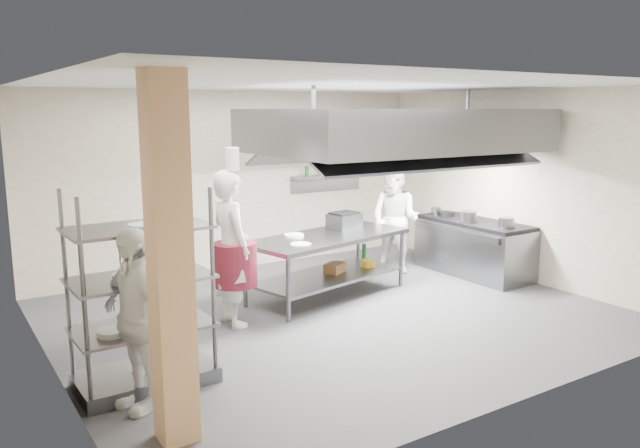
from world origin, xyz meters
TOP-DOWN VIEW (x-y plane):
  - floor at (0.00, 0.00)m, footprint 7.00×7.00m
  - ceiling at (0.00, 0.00)m, footprint 7.00×7.00m
  - wall_back at (0.00, 3.00)m, footprint 7.00×0.00m
  - wall_left at (-3.50, 0.00)m, footprint 0.00×6.00m
  - wall_right at (3.50, 0.00)m, footprint 0.00×6.00m
  - column at (-2.90, -1.90)m, footprint 0.30×0.30m
  - exhaust_hood at (1.30, 0.40)m, footprint 4.00×2.50m
  - hood_strip_a at (0.40, 0.40)m, footprint 1.60×0.12m
  - hood_strip_b at (2.20, 0.40)m, footprint 1.60×0.12m
  - wall_shelf at (1.80, 2.84)m, footprint 1.50×0.28m
  - island at (0.37, 0.77)m, footprint 2.67×1.55m
  - island_worktop at (0.37, 0.77)m, footprint 2.67×1.55m
  - island_undershelf at (0.37, 0.77)m, footprint 2.45×1.41m
  - pass_rack at (-2.80, -0.73)m, footprint 1.33×0.80m
  - cooking_range at (3.08, 0.50)m, footprint 0.80×2.00m
  - range_top at (3.08, 0.50)m, footprint 0.78×1.96m
  - chef_head at (-1.31, 0.43)m, footprint 0.48×0.73m
  - chef_line at (2.07, 1.32)m, footprint 0.96×1.06m
  - chef_plating at (-2.99, -1.18)m, footprint 0.65×1.06m
  - griddle at (0.87, 1.07)m, footprint 0.52×0.44m
  - wicker_basket at (0.53, 0.82)m, footprint 0.39×0.34m
  - stockpot at (2.86, 0.43)m, footprint 0.26×0.26m
  - plate_stack at (-2.80, -0.73)m, footprint 0.28×0.28m

SIDE VIEW (x-z plane):
  - floor at x=0.00m, z-range 0.00..0.00m
  - island_undershelf at x=0.37m, z-range 0.28..0.32m
  - wicker_basket at x=0.53m, z-range 0.32..0.46m
  - cooking_range at x=3.08m, z-range 0.00..0.84m
  - island at x=0.37m, z-range 0.00..0.91m
  - plate_stack at x=-2.80m, z-range 0.60..0.66m
  - chef_plating at x=-2.99m, z-range 0.00..1.68m
  - range_top at x=3.08m, z-range 0.84..0.90m
  - island_worktop at x=0.37m, z-range 0.85..0.91m
  - chef_line at x=2.07m, z-range 0.00..1.79m
  - chef_head at x=-1.31m, z-range 0.00..1.97m
  - pass_rack at x=-2.80m, z-range 0.00..1.97m
  - stockpot at x=2.86m, z-range 0.90..1.08m
  - griddle at x=0.87m, z-range 0.91..1.13m
  - wall_back at x=0.00m, z-range -2.00..5.00m
  - wall_left at x=-3.50m, z-range -1.50..4.50m
  - wall_right at x=3.50m, z-range -1.50..4.50m
  - column at x=-2.90m, z-range 0.00..3.00m
  - wall_shelf at x=1.80m, z-range 1.48..1.52m
  - hood_strip_a at x=0.40m, z-range 2.06..2.10m
  - hood_strip_b at x=2.20m, z-range 2.06..2.10m
  - exhaust_hood at x=1.30m, z-range 2.10..2.70m
  - ceiling at x=0.00m, z-range 3.00..3.00m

